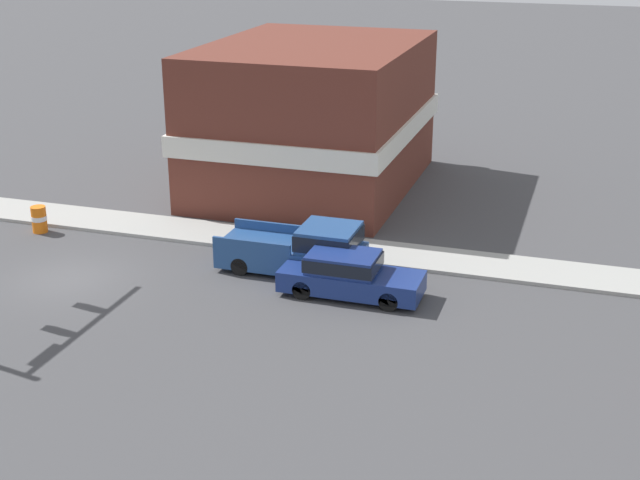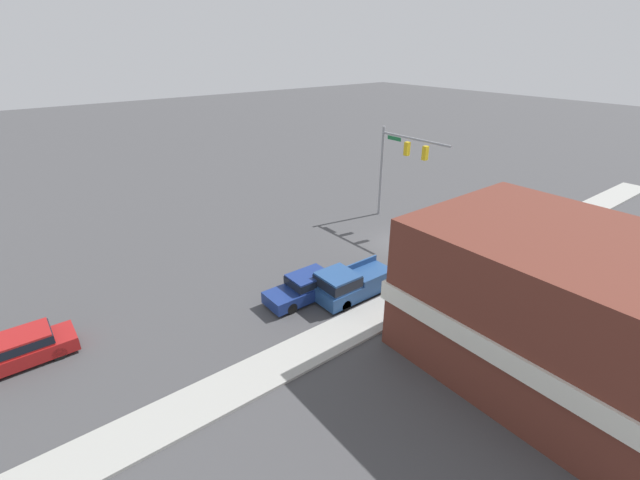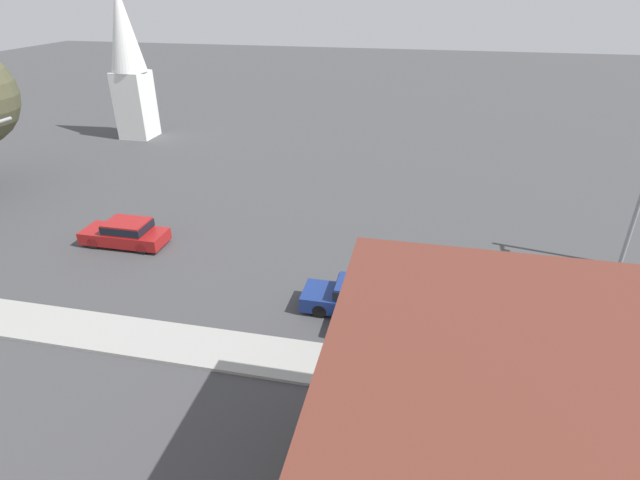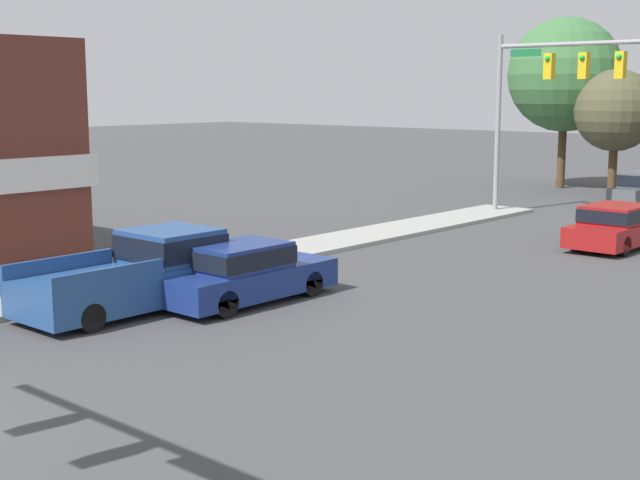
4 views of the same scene
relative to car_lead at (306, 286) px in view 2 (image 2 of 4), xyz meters
name	(u,v)px [view 2 (image 2 of 4)]	position (x,y,z in m)	size (l,w,h in m)	color
ground_plane	(399,243)	(1.77, -9.89, -0.79)	(200.00, 200.00, 0.00)	#424244
sidewalk_curb	(464,272)	(-3.93, -9.89, -0.72)	(2.40, 60.00, 0.14)	#9E9E99
near_signal_assembly	(400,157)	(5.09, -13.04, 4.64)	(6.69, 0.49, 7.57)	gray
car_lead	(306,286)	(0.00, 0.00, 0.00)	(1.81, 4.85, 1.52)	black
car_oncoming	(21,348)	(3.71, 13.84, -0.02)	(1.89, 4.79, 1.47)	black
pickup_truck_parked	(350,283)	(-1.46, -2.07, 0.12)	(2.14, 5.24, 1.84)	black
construction_barrel	(475,241)	(-2.13, -13.68, -0.24)	(0.62, 0.62, 1.09)	orange
corner_brick_building	(559,308)	(-11.59, -5.07, 2.52)	(12.21, 9.27, 6.69)	brown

